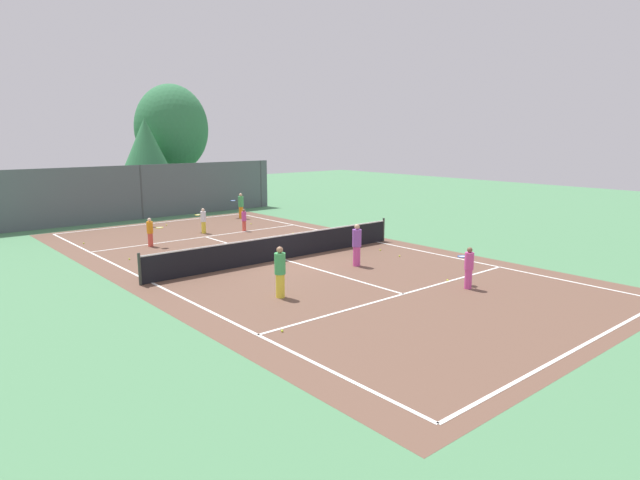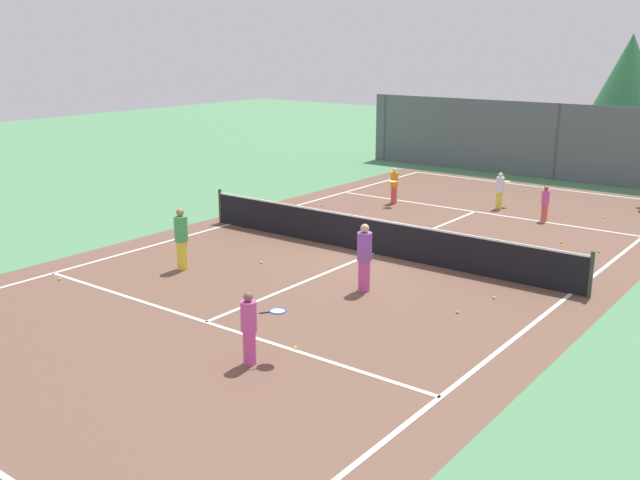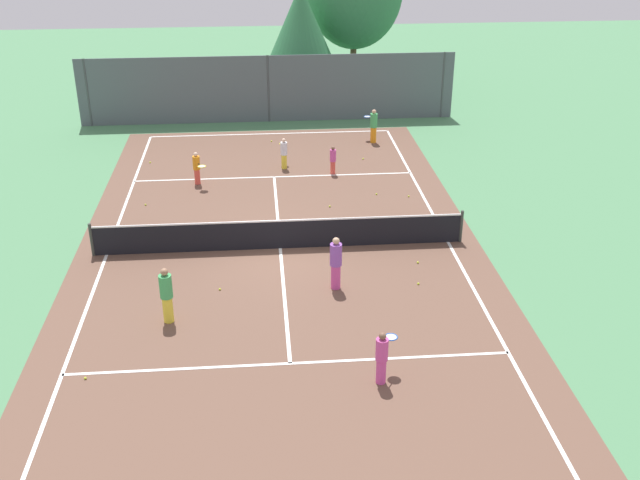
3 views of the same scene
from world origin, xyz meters
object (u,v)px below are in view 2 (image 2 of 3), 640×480
object	(u,v)px
tennis_ball_11	(525,191)
ball_crate	(338,231)
player_3	(364,257)
tennis_ball_0	(561,242)
player_6	(250,327)
tennis_ball_4	(322,205)
tennis_ball_1	(382,185)
player_5	(394,185)
tennis_ball_10	(487,239)
tennis_ball_7	(599,251)
tennis_ball_3	(457,312)
tennis_ball_6	(261,262)
player_0	(500,190)
player_1	(181,238)
tennis_ball_2	(59,279)
player_4	(545,203)
tennis_ball_9	(295,348)
tennis_ball_5	(604,217)
tennis_ball_8	(494,298)

from	to	relation	value
tennis_ball_11	ball_crate	bearing A→B (deg)	-100.53
player_3	ball_crate	world-z (taller)	player_3
ball_crate	tennis_ball_0	size ratio (longest dim) A/B	6.45
player_6	tennis_ball_4	world-z (taller)	player_6
tennis_ball_1	tennis_ball_11	world-z (taller)	same
player_5	tennis_ball_10	bearing A→B (deg)	-28.95
tennis_ball_7	tennis_ball_3	bearing A→B (deg)	-98.55
player_5	player_6	world-z (taller)	player_6
player_5	tennis_ball_4	distance (m)	2.74
tennis_ball_3	tennis_ball_11	xyz separation A→B (m)	(-3.94, 13.57, 0.00)
ball_crate	tennis_ball_6	bearing A→B (deg)	-90.23
tennis_ball_1	tennis_ball_6	size ratio (longest dim) A/B	1.00
player_0	player_1	xyz separation A→B (m)	(-3.60, -11.53, 0.15)
tennis_ball_4	tennis_ball_11	distance (m)	8.39
ball_crate	tennis_ball_4	distance (m)	4.21
tennis_ball_2	tennis_ball_11	bearing A→B (deg)	74.27
player_0	tennis_ball_1	size ratio (longest dim) A/B	19.48
tennis_ball_2	tennis_ball_6	xyz separation A→B (m)	(3.05, 4.05, 0.00)
player_5	tennis_ball_4	size ratio (longest dim) A/B	19.58
tennis_ball_7	tennis_ball_11	distance (m)	8.51
player_3	player_4	bearing A→B (deg)	84.72
player_0	tennis_ball_6	xyz separation A→B (m)	(-2.29, -9.95, -0.64)
player_4	player_5	bearing A→B (deg)	-172.97
player_4	tennis_ball_4	xyz separation A→B (m)	(-7.12, -2.65, -0.56)
player_0	player_3	size ratio (longest dim) A/B	0.79
player_0	tennis_ball_9	size ratio (longest dim) A/B	19.48
tennis_ball_5	tennis_ball_9	distance (m)	14.55
tennis_ball_8	tennis_ball_4	bearing A→B (deg)	149.28
tennis_ball_2	tennis_ball_11	size ratio (longest dim) A/B	1.00
tennis_ball_4	tennis_ball_1	bearing A→B (deg)	94.55
ball_crate	tennis_ball_0	bearing A→B (deg)	30.61
player_4	tennis_ball_9	world-z (taller)	player_4
player_1	tennis_ball_8	xyz separation A→B (m)	(7.36, 2.75, -0.79)
tennis_ball_8	tennis_ball_0	bearing A→B (deg)	94.37
tennis_ball_9	tennis_ball_8	bearing A→B (deg)	69.42
player_3	ball_crate	xyz separation A→B (m)	(-3.34, 3.61, -0.65)
tennis_ball_3	tennis_ball_4	distance (m)	10.96
tennis_ball_10	tennis_ball_6	bearing A→B (deg)	-123.10
tennis_ball_6	tennis_ball_11	size ratio (longest dim) A/B	1.00
tennis_ball_11	tennis_ball_5	bearing A→B (deg)	-35.21
player_6	tennis_ball_3	world-z (taller)	player_6
tennis_ball_0	tennis_ball_9	size ratio (longest dim) A/B	1.00
tennis_ball_6	tennis_ball_9	bearing A→B (deg)	-41.77
tennis_ball_7	tennis_ball_4	bearing A→B (deg)	179.90
tennis_ball_4	tennis_ball_6	bearing A→B (deg)	-65.89
tennis_ball_2	tennis_ball_3	distance (m)	9.67
tennis_ball_5	tennis_ball_8	distance (m)	9.56
player_5	tennis_ball_8	world-z (taller)	player_5
tennis_ball_4	tennis_ball_10	xyz separation A→B (m)	(6.67, -0.72, 0.00)
player_6	tennis_ball_10	world-z (taller)	player_6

